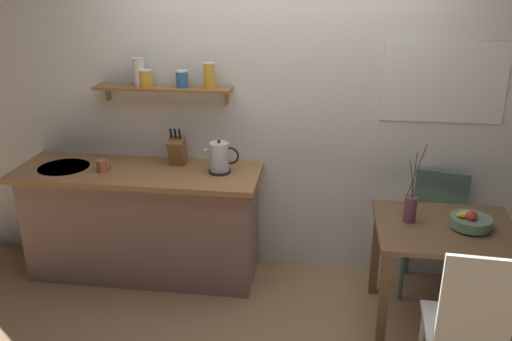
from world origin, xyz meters
The scene contains 12 objects.
ground_plane centered at (0.00, 0.00, 0.00)m, with size 14.00×14.00×0.00m, color #A87F56.
back_wall centered at (0.20, 0.65, 1.35)m, with size 6.80×0.11×2.70m.
kitchen_counter centered at (-1.00, 0.32, 0.45)m, with size 1.83×0.63×0.89m.
wall_shelf centered at (-0.81, 0.49, 1.52)m, with size 1.02×0.20×0.34m.
dining_table centered at (1.18, -0.04, 0.61)m, with size 0.89×0.74×0.74m.
dining_chair_near centered at (1.17, -0.76, 0.53)m, with size 0.44×0.44×0.99m.
dining_chair_far centered at (1.22, 0.42, 0.50)m, with size 0.53×0.52×0.90m.
fruit_bowl centered at (1.32, -0.04, 0.79)m, with size 0.26×0.26×0.14m.
twig_vase centered at (0.95, 0.01, 0.84)m, with size 0.10×0.08×0.54m.
electric_kettle centered at (-0.38, 0.33, 1.00)m, with size 0.25×0.16×0.25m.
knife_block centered at (-0.73, 0.45, 1.00)m, with size 0.12×0.17×0.29m.
coffee_mug_by_sink centered at (-1.24, 0.23, 0.93)m, with size 0.12×0.08×0.09m.
Camera 1 is at (0.37, -3.19, 2.29)m, focal length 36.85 mm.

